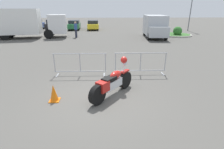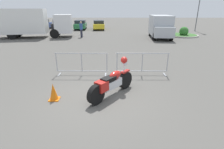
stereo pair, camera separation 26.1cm
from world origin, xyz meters
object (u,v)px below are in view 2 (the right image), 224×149
object	(u,v)px
delivery_van	(160,26)
street_lamp	(200,3)
parked_car_maroon	(25,24)
motorcycle	(112,82)
crowd_barrier_near	(82,64)
parked_car_black	(61,24)
box_truck	(31,22)
traffic_cone	(54,92)
pedestrian	(81,29)
parked_car_yellow	(99,25)
crowd_barrier_far	(142,64)
parked_car_blue	(42,25)
parked_car_green	(81,25)

from	to	relation	value
delivery_van	street_lamp	bearing A→B (deg)	137.09
parked_car_maroon	street_lamp	world-z (taller)	street_lamp
motorcycle	crowd_barrier_near	distance (m)	2.51
crowd_barrier_near	parked_car_black	size ratio (longest dim) A/B	0.53
box_truck	traffic_cone	distance (m)	15.62
pedestrian	box_truck	bearing A→B (deg)	-137.40
box_truck	parked_car_maroon	distance (m)	9.48
crowd_barrier_near	pedestrian	bearing A→B (deg)	99.41
delivery_van	street_lamp	xyz separation A→B (m)	(6.54, 5.93, 2.47)
motorcycle	parked_car_yellow	bearing A→B (deg)	44.87
motorcycle	crowd_barrier_far	world-z (taller)	motorcycle
parked_car_maroon	pedestrian	distance (m)	12.82
crowd_barrier_near	parked_car_blue	size ratio (longest dim) A/B	0.56
crowd_barrier_far	parked_car_blue	world-z (taller)	parked_car_blue
parked_car_yellow	crowd_barrier_far	bearing A→B (deg)	-173.84
parked_car_blue	parked_car_green	distance (m)	5.68
box_truck	street_lamp	bearing A→B (deg)	6.87
parked_car_blue	parked_car_green	bearing A→B (deg)	-88.52
parked_car_black	motorcycle	bearing A→B (deg)	-163.96
motorcycle	street_lamp	world-z (taller)	street_lamp
crowd_barrier_far	pedestrian	bearing A→B (deg)	112.08
crowd_barrier_near	traffic_cone	bearing A→B (deg)	-103.78
parked_car_yellow	traffic_cone	bearing A→B (deg)	176.30
parked_car_black	street_lamp	distance (m)	19.68
parked_car_blue	parked_car_yellow	xyz separation A→B (m)	(8.48, 0.31, -0.05)
box_truck	street_lamp	size ratio (longest dim) A/B	1.40
parked_car_black	pedestrian	bearing A→B (deg)	-153.91
parked_car_green	street_lamp	distance (m)	16.99
box_truck	parked_car_maroon	size ratio (longest dim) A/B	1.87
delivery_van	traffic_cone	bearing A→B (deg)	-22.43
parked_car_yellow	street_lamp	xyz separation A→B (m)	(13.73, -2.17, 3.03)
delivery_van	street_lamp	world-z (taller)	street_lamp
parked_car_maroon	pedestrian	bearing A→B (deg)	-132.82
box_truck	pedestrian	xyz separation A→B (m)	(5.34, 0.15, -0.72)
crowd_barrier_far	delivery_van	bearing A→B (deg)	71.82
crowd_barrier_far	pedestrian	distance (m)	12.70
crowd_barrier_near	delivery_van	distance (m)	13.32
box_truck	parked_car_maroon	world-z (taller)	box_truck
parked_car_maroon	parked_car_blue	bearing A→B (deg)	-104.14
pedestrian	street_lamp	world-z (taller)	street_lamp
crowd_barrier_far	street_lamp	xyz separation A→B (m)	(10.33, 17.48, 3.15)
box_truck	parked_car_blue	world-z (taller)	box_truck
delivery_van	parked_car_maroon	bearing A→B (deg)	-109.34
motorcycle	street_lamp	bearing A→B (deg)	8.66
parked_car_green	pedestrian	xyz separation A→B (m)	(1.46, -8.08, 0.23)
parked_car_blue	parked_car_yellow	world-z (taller)	parked_car_blue
delivery_van	parked_car_blue	distance (m)	17.51
traffic_cone	parked_car_blue	bearing A→B (deg)	111.26
delivery_van	pedestrian	distance (m)	8.57
parked_car_black	delivery_van	bearing A→B (deg)	-124.65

